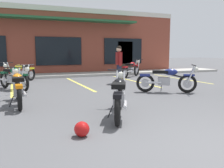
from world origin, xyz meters
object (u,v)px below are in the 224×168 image
Objects in this scene: motorcycle_silver_naked at (131,69)px; motorcycle_green_cafe_racer at (14,78)px; helmet_on_pavement at (82,129)px; motorcycle_foreground_classic at (119,95)px; motorcycle_black_cruiser at (167,79)px; person_by_back_row at (119,62)px; motorcycle_blue_standard at (18,88)px; motorcycle_orange_scrambler at (21,72)px.

motorcycle_silver_naked is 0.92× the size of motorcycle_green_cafe_racer.
motorcycle_green_cafe_racer is at bearing 99.80° from helmet_on_pavement.
motorcycle_silver_naked is at bearing 21.94° from motorcycle_green_cafe_racer.
motorcycle_foreground_classic and motorcycle_green_cafe_racer have the same top height.
motorcycle_green_cafe_racer is at bearing -158.06° from motorcycle_silver_naked.
motorcycle_foreground_classic is 5.25m from motorcycle_green_cafe_racer.
motorcycle_silver_naked is 6.86× the size of helmet_on_pavement.
motorcycle_black_cruiser reaches higher than helmet_on_pavement.
helmet_on_pavement is (-3.39, -6.03, -0.82)m from person_by_back_row.
motorcycle_blue_standard is 5.26m from person_by_back_row.
motorcycle_foreground_classic is 1.00× the size of motorcycle_green_cafe_racer.
person_by_back_row is (4.07, -2.04, 0.49)m from motorcycle_orange_scrambler.
motorcycle_foreground_classic is 1.12× the size of motorcycle_orange_scrambler.
motorcycle_orange_scrambler is at bearing 82.03° from motorcycle_green_cafe_racer.
motorcycle_blue_standard and motorcycle_orange_scrambler have the same top height.
motorcycle_foreground_classic is at bearing -119.05° from motorcycle_silver_naked.
motorcycle_silver_naked is at bearing 57.93° from helmet_on_pavement.
motorcycle_foreground_classic is at bearing -142.28° from motorcycle_black_cruiser.
motorcycle_black_cruiser is 1.09× the size of motorcycle_orange_scrambler.
motorcycle_silver_naked reaches higher than helmet_on_pavement.
motorcycle_orange_scrambler is (-1.80, 7.10, 0.00)m from motorcycle_foreground_classic.
motorcycle_blue_standard is 1.26× the size of person_by_back_row.
person_by_back_row reaches higher than helmet_on_pavement.
motorcycle_orange_scrambler is (-4.60, 4.93, 0.00)m from motorcycle_black_cruiser.
motorcycle_black_cruiser and motorcycle_orange_scrambler have the same top height.
motorcycle_green_cafe_racer is at bearing -176.65° from person_by_back_row.
motorcycle_orange_scrambler is at bearing 104.23° from motorcycle_foreground_classic.
person_by_back_row is at bearing 65.86° from motorcycle_foreground_classic.
motorcycle_orange_scrambler is 6.68× the size of helmet_on_pavement.
motorcycle_silver_naked is at bearing 60.95° from motorcycle_foreground_classic.
motorcycle_silver_naked is (4.05, 7.29, 0.00)m from motorcycle_foreground_classic.
person_by_back_row is (-0.54, 2.89, 0.49)m from motorcycle_black_cruiser.
motorcycle_foreground_classic is 1.09× the size of motorcycle_silver_naked.
motorcycle_foreground_classic and motorcycle_blue_standard have the same top height.
helmet_on_pavement is at bearing -141.40° from motorcycle_black_cruiser.
person_by_back_row is (4.39, 0.26, 0.49)m from motorcycle_green_cafe_racer.
motorcycle_foreground_classic is at bearing -66.15° from motorcycle_green_cafe_racer.
motorcycle_green_cafe_racer is at bearing -97.97° from motorcycle_orange_scrambler.
motorcycle_blue_standard is 8.10× the size of helmet_on_pavement.
motorcycle_orange_scrambler is (0.32, 2.30, 0.00)m from motorcycle_green_cafe_racer.
motorcycle_blue_standard is (-2.03, 2.07, 0.00)m from motorcycle_foreground_classic.
motorcycle_green_cafe_racer is (-2.12, 4.80, 0.00)m from motorcycle_foreground_classic.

